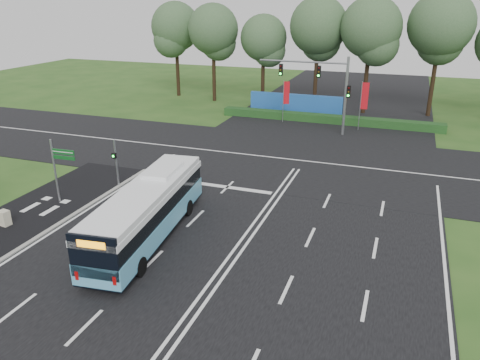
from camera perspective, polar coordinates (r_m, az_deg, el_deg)
name	(u,v)px	position (r m, az deg, el deg)	size (l,w,h in m)	color
ground	(251,228)	(25.65, 1.29, -5.89)	(120.00, 120.00, 0.00)	#254C19
road_main	(251,228)	(25.64, 1.29, -5.85)	(20.00, 120.00, 0.04)	black
road_cross	(300,161)	(36.34, 7.33, 2.36)	(120.00, 14.00, 0.05)	black
bike_path	(28,216)	(29.52, -24.48, -4.06)	(5.00, 18.00, 0.06)	black
kerb_strip	(62,222)	(27.97, -20.91, -4.84)	(0.25, 18.00, 0.12)	gray
city_bus	(148,211)	(24.39, -11.16, -3.73)	(3.45, 11.00, 3.11)	#54A1C4
pedestrian_signal	(116,162)	(31.55, -14.89, 2.18)	(0.27, 0.41, 3.24)	gray
street_sign	(59,164)	(29.78, -21.23, 1.85)	(1.57, 0.17, 4.02)	gray
utility_cabinet	(4,218)	(28.74, -26.78, -4.21)	(0.55, 0.46, 0.91)	beige
banner_flag_left	(286,95)	(47.27, 5.59, 10.26)	(0.58, 0.27, 4.18)	gray
banner_flag_mid	(364,99)	(45.38, 14.83, 9.54)	(0.68, 0.10, 4.61)	gray
traffic_light_gantry	(326,83)	(43.31, 10.46, 11.59)	(8.41, 0.28, 7.00)	gray
hedge	(328,119)	(48.06, 10.71, 7.32)	(22.00, 1.20, 0.80)	#153A16
blue_hoarding	(295,104)	(51.04, 6.77, 9.15)	(10.00, 0.30, 2.20)	#1F57AA
eucalyptus_row	(381,30)	(53.20, 16.85, 17.08)	(53.37, 9.18, 12.70)	black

